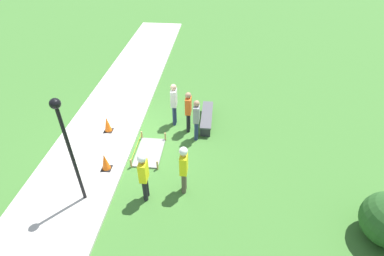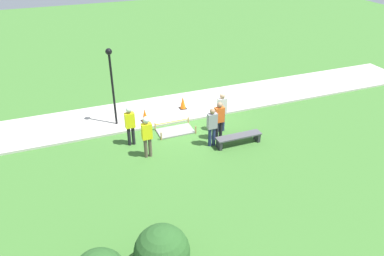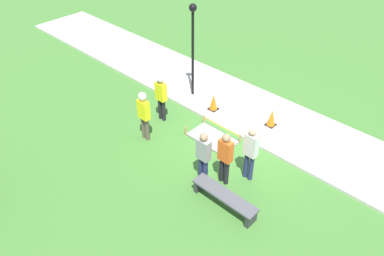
# 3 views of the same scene
# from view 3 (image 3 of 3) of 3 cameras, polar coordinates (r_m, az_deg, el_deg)

# --- Properties ---
(ground_plane) EXTENTS (60.00, 60.00, 0.00)m
(ground_plane) POSITION_cam_3_polar(r_m,az_deg,el_deg) (12.73, 7.57, -1.61)
(ground_plane) COLOR #3D702D
(sidewalk) EXTENTS (28.00, 2.99, 0.10)m
(sidewalk) POSITION_cam_3_polar(r_m,az_deg,el_deg) (13.72, 11.37, 1.42)
(sidewalk) COLOR #BCB7AD
(sidewalk) RESTS_ON ground_plane
(wet_concrete_patch) EXTENTS (1.65, 0.98, 0.35)m
(wet_concrete_patch) POSITION_cam_3_polar(r_m,az_deg,el_deg) (12.60, 3.13, -1.54)
(wet_concrete_patch) COLOR gray
(wet_concrete_patch) RESTS_ON ground_plane
(traffic_cone_near_patch) EXTENTS (0.34, 0.34, 0.65)m
(traffic_cone_near_patch) POSITION_cam_3_polar(r_m,az_deg,el_deg) (13.16, 12.04, 1.57)
(traffic_cone_near_patch) COLOR black
(traffic_cone_near_patch) RESTS_ON sidewalk
(traffic_cone_far_patch) EXTENTS (0.34, 0.34, 0.64)m
(traffic_cone_far_patch) POSITION_cam_3_polar(r_m,az_deg,el_deg) (13.71, 3.31, 3.98)
(traffic_cone_far_patch) COLOR black
(traffic_cone_far_patch) RESTS_ON sidewalk
(park_bench) EXTENTS (1.99, 0.44, 0.44)m
(park_bench) POSITION_cam_3_polar(r_m,az_deg,el_deg) (10.30, 4.97, -10.49)
(park_bench) COLOR #2D2D33
(park_bench) RESTS_ON ground_plane
(worker_supervisor) EXTENTS (0.40, 0.26, 1.80)m
(worker_supervisor) POSITION_cam_3_polar(r_m,az_deg,el_deg) (12.10, -7.36, 2.45)
(worker_supervisor) COLOR brown
(worker_supervisor) RESTS_ON ground_plane
(worker_assistant) EXTENTS (0.40, 0.26, 1.79)m
(worker_assistant) POSITION_cam_3_polar(r_m,az_deg,el_deg) (12.97, -4.75, 5.23)
(worker_assistant) COLOR black
(worker_assistant) RESTS_ON ground_plane
(bystander_in_orange_shirt) EXTENTS (0.40, 0.23, 1.76)m
(bystander_in_orange_shirt) POSITION_cam_3_polar(r_m,az_deg,el_deg) (10.48, 5.07, -4.26)
(bystander_in_orange_shirt) COLOR black
(bystander_in_orange_shirt) RESTS_ON ground_plane
(bystander_in_gray_shirt) EXTENTS (0.40, 0.24, 1.85)m
(bystander_in_gray_shirt) POSITION_cam_3_polar(r_m,az_deg,el_deg) (10.65, 8.91, -3.37)
(bystander_in_gray_shirt) COLOR navy
(bystander_in_gray_shirt) RESTS_ON ground_plane
(bystander_in_white_shirt) EXTENTS (0.40, 0.23, 1.72)m
(bystander_in_white_shirt) POSITION_cam_3_polar(r_m,az_deg,el_deg) (10.51, 1.75, -4.09)
(bystander_in_white_shirt) COLOR navy
(bystander_in_white_shirt) RESTS_ON ground_plane
(lamppost_near) EXTENTS (0.28, 0.28, 3.56)m
(lamppost_near) POSITION_cam_3_polar(r_m,az_deg,el_deg) (13.65, 0.12, 13.67)
(lamppost_near) COLOR black
(lamppost_near) RESTS_ON sidewalk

